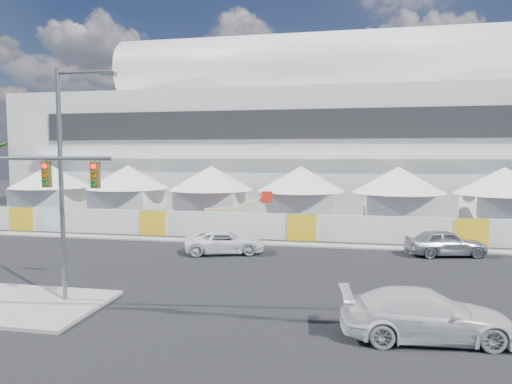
% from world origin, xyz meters
% --- Properties ---
extents(ground, '(160.00, 160.00, 0.00)m').
position_xyz_m(ground, '(0.00, 0.00, 0.00)').
color(ground, black).
rests_on(ground, ground).
extents(far_curb, '(80.00, 1.20, 0.12)m').
position_xyz_m(far_curb, '(20.00, 12.50, 0.06)').
color(far_curb, gray).
rests_on(far_curb, ground).
extents(stadium, '(80.00, 24.80, 21.98)m').
position_xyz_m(stadium, '(8.71, 41.50, 9.45)').
color(stadium, silver).
rests_on(stadium, ground).
extents(tent_row, '(53.40, 8.40, 5.40)m').
position_xyz_m(tent_row, '(0.50, 24.00, 3.15)').
color(tent_row, white).
rests_on(tent_row, ground).
extents(hoarding_fence, '(70.00, 0.25, 2.00)m').
position_xyz_m(hoarding_fence, '(6.00, 14.50, 1.00)').
color(hoarding_fence, white).
rests_on(hoarding_fence, ground).
extents(sedan_silver, '(3.05, 5.33, 1.71)m').
position_xyz_m(sedan_silver, '(15.57, 10.98, 0.85)').
color(sedan_silver, '#A1A1A6').
rests_on(sedan_silver, ground).
extents(pickup_curb, '(3.91, 5.79, 1.47)m').
position_xyz_m(pickup_curb, '(1.39, 9.03, 0.74)').
color(pickup_curb, white).
rests_on(pickup_curb, ground).
extents(pickup_near, '(3.05, 6.20, 1.73)m').
position_xyz_m(pickup_near, '(12.03, -3.24, 0.87)').
color(pickup_near, silver).
rests_on(pickup_near, ground).
extents(lot_car_c, '(2.18, 4.48, 1.26)m').
position_xyz_m(lot_car_c, '(-16.59, 18.63, 0.63)').
color(lot_car_c, silver).
rests_on(lot_car_c, ground).
extents(streetlight_median, '(2.77, 0.28, 10.03)m').
position_xyz_m(streetlight_median, '(-2.63, -2.18, 5.91)').
color(streetlight_median, slate).
rests_on(streetlight_median, median_island).
extents(boom_lift, '(6.97, 2.56, 3.42)m').
position_xyz_m(boom_lift, '(-1.00, 16.47, 0.92)').
color(boom_lift, red).
rests_on(boom_lift, ground).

